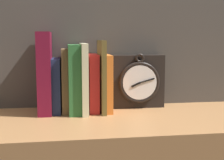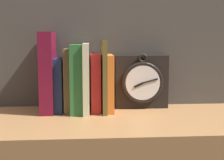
% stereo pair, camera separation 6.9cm
% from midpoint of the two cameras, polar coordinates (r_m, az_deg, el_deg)
% --- Properties ---
extents(clock, '(0.18, 0.07, 0.19)m').
position_cam_midpoint_polar(clock, '(1.06, 7.21, -0.28)').
color(clock, black).
rests_on(clock, bookshelf).
extents(book_slot0_maroon, '(0.04, 0.14, 0.25)m').
position_cam_midpoint_polar(book_slot0_maroon, '(1.01, -9.72, 1.39)').
color(book_slot0_maroon, maroon).
rests_on(book_slot0_maroon, bookshelf).
extents(book_slot1_navy, '(0.03, 0.12, 0.17)m').
position_cam_midpoint_polar(book_slot1_navy, '(1.02, -7.71, -0.87)').
color(book_slot1_navy, '#1C2748').
rests_on(book_slot1_navy, bookshelf).
extents(book_slot2_brown, '(0.02, 0.12, 0.20)m').
position_cam_midpoint_polar(book_slot2_brown, '(1.01, -6.16, -0.01)').
color(book_slot2_brown, brown).
rests_on(book_slot2_brown, bookshelf).
extents(book_slot3_green, '(0.04, 0.15, 0.21)m').
position_cam_midpoint_polar(book_slot3_green, '(1.00, -4.47, 0.30)').
color(book_slot3_green, '#2C6933').
rests_on(book_slot3_green, bookshelf).
extents(book_slot4_cream, '(0.02, 0.16, 0.22)m').
position_cam_midpoint_polar(book_slot4_cream, '(0.99, -2.78, 0.41)').
color(book_slot4_cream, beige).
rests_on(book_slot4_cream, bookshelf).
extents(book_slot5_red, '(0.03, 0.12, 0.18)m').
position_cam_midpoint_polar(book_slot5_red, '(1.01, -1.09, -0.45)').
color(book_slot5_red, red).
rests_on(book_slot5_red, bookshelf).
extents(book_slot6_brown, '(0.01, 0.15, 0.23)m').
position_cam_midpoint_polar(book_slot6_brown, '(1.00, 0.50, 0.73)').
color(book_slot6_brown, brown).
rests_on(book_slot6_brown, bookshelf).
extents(book_slot7_orange, '(0.02, 0.13, 0.18)m').
position_cam_midpoint_polar(book_slot7_orange, '(1.01, 1.73, -0.51)').
color(book_slot7_orange, orange).
rests_on(book_slot7_orange, bookshelf).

